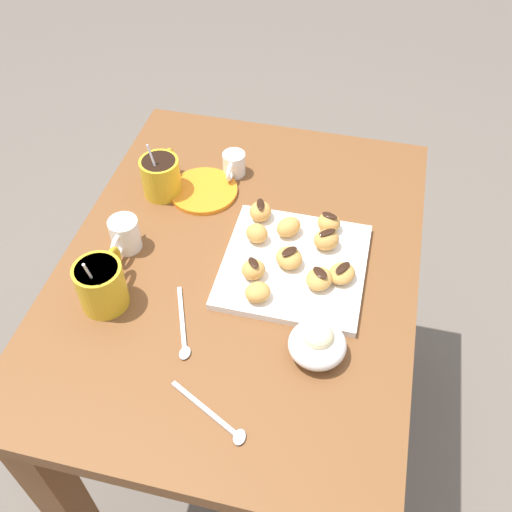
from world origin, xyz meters
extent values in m
plane|color=#665B51|center=(0.00, 0.00, 0.00)|extent=(8.00, 8.00, 0.00)
cube|color=brown|center=(0.00, 0.00, 0.74)|extent=(0.94, 0.71, 0.04)
cube|color=brown|center=(0.41, -0.29, 0.36)|extent=(0.07, 0.07, 0.72)
cube|color=brown|center=(-0.41, 0.29, 0.36)|extent=(0.07, 0.07, 0.72)
cube|color=brown|center=(0.41, 0.29, 0.36)|extent=(0.07, 0.07, 0.72)
cube|color=white|center=(0.01, -0.11, 0.76)|extent=(0.28, 0.28, 0.02)
cylinder|color=gold|center=(-0.16, 0.22, 0.80)|extent=(0.09, 0.09, 0.10)
torus|color=gold|center=(-0.11, 0.22, 0.81)|extent=(0.06, 0.01, 0.06)
cylinder|color=black|center=(-0.16, 0.22, 0.84)|extent=(0.08, 0.08, 0.01)
cylinder|color=silver|center=(-0.18, 0.22, 0.84)|extent=(0.04, 0.01, 0.13)
cylinder|color=gold|center=(0.16, 0.22, 0.80)|extent=(0.09, 0.09, 0.09)
torus|color=gold|center=(0.21, 0.22, 0.80)|extent=(0.06, 0.01, 0.06)
cylinder|color=black|center=(0.16, 0.22, 0.84)|extent=(0.07, 0.07, 0.01)
cylinder|color=silver|center=(0.14, 0.22, 0.83)|extent=(0.02, 0.04, 0.12)
cylinder|color=white|center=(-0.02, 0.23, 0.79)|extent=(0.06, 0.06, 0.07)
cone|color=white|center=(0.01, 0.23, 0.82)|extent=(0.02, 0.02, 0.02)
torus|color=white|center=(-0.06, 0.23, 0.79)|extent=(0.05, 0.01, 0.05)
cylinder|color=white|center=(-0.02, 0.23, 0.82)|extent=(0.05, 0.05, 0.01)
ellipsoid|color=white|center=(-0.18, -0.19, 0.78)|extent=(0.10, 0.10, 0.06)
sphere|color=#F4E5B2|center=(-0.18, -0.19, 0.80)|extent=(0.06, 0.06, 0.06)
ellipsoid|color=green|center=(-0.17, -0.19, 0.82)|extent=(0.03, 0.03, 0.01)
cylinder|color=white|center=(0.26, 0.08, 0.78)|extent=(0.05, 0.05, 0.05)
cone|color=white|center=(0.29, 0.08, 0.80)|extent=(0.02, 0.02, 0.02)
torus|color=white|center=(0.23, 0.08, 0.78)|extent=(0.04, 0.01, 0.04)
cylinder|color=black|center=(0.26, 0.08, 0.80)|extent=(0.04, 0.04, 0.01)
cylinder|color=orange|center=(0.18, 0.13, 0.76)|extent=(0.15, 0.15, 0.01)
cube|color=silver|center=(-0.33, -0.03, 0.76)|extent=(0.08, 0.14, 0.00)
ellipsoid|color=silver|center=(-0.37, -0.09, 0.76)|extent=(0.03, 0.02, 0.01)
cube|color=silver|center=(-0.17, 0.07, 0.76)|extent=(0.14, 0.06, 0.00)
ellipsoid|color=silver|center=(-0.24, 0.04, 0.76)|extent=(0.03, 0.02, 0.01)
ellipsoid|color=#D19347|center=(-0.10, -0.06, 0.79)|extent=(0.06, 0.07, 0.03)
ellipsoid|color=#D19347|center=(0.08, -0.08, 0.79)|extent=(0.07, 0.07, 0.04)
ellipsoid|color=#D19347|center=(0.06, -0.16, 0.79)|extent=(0.07, 0.07, 0.04)
ellipsoid|color=black|center=(0.06, -0.16, 0.81)|extent=(0.03, 0.04, 0.00)
ellipsoid|color=#D19347|center=(-0.01, -0.21, 0.79)|extent=(0.07, 0.07, 0.03)
ellipsoid|color=black|center=(-0.01, -0.21, 0.80)|extent=(0.04, 0.03, 0.00)
ellipsoid|color=#D19347|center=(0.11, -0.02, 0.79)|extent=(0.05, 0.05, 0.04)
ellipsoid|color=black|center=(0.11, -0.02, 0.81)|extent=(0.04, 0.03, 0.00)
ellipsoid|color=#D19347|center=(0.11, -0.16, 0.79)|extent=(0.06, 0.06, 0.04)
ellipsoid|color=black|center=(0.11, -0.16, 0.81)|extent=(0.02, 0.04, 0.00)
ellipsoid|color=#D19347|center=(-0.05, -0.04, 0.79)|extent=(0.06, 0.06, 0.04)
ellipsoid|color=black|center=(-0.05, -0.04, 0.81)|extent=(0.03, 0.03, 0.00)
ellipsoid|color=#D19347|center=(-0.04, -0.17, 0.79)|extent=(0.07, 0.07, 0.03)
ellipsoid|color=black|center=(-0.04, -0.17, 0.81)|extent=(0.04, 0.04, 0.00)
ellipsoid|color=#D19347|center=(0.00, -0.10, 0.79)|extent=(0.07, 0.07, 0.04)
ellipsoid|color=black|center=(0.00, -0.10, 0.81)|extent=(0.04, 0.04, 0.00)
ellipsoid|color=#D19347|center=(0.05, -0.02, 0.79)|extent=(0.06, 0.06, 0.04)
camera|label=1|loc=(-0.75, -0.21, 1.63)|focal=40.89mm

